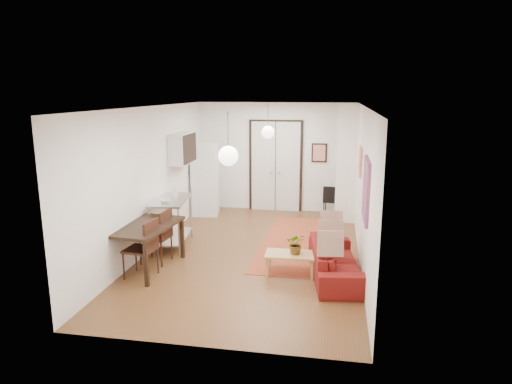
% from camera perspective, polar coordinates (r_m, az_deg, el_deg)
% --- Properties ---
extents(floor, '(7.00, 7.00, 0.00)m').
position_cam_1_polar(floor, '(9.26, -0.42, -7.64)').
color(floor, brown).
rests_on(floor, ground).
extents(ceiling, '(4.20, 7.00, 0.02)m').
position_cam_1_polar(ceiling, '(8.70, -0.45, 10.59)').
color(ceiling, silver).
rests_on(ceiling, wall_back).
extents(wall_back, '(4.20, 0.02, 2.90)m').
position_cam_1_polar(wall_back, '(12.28, 2.50, 4.36)').
color(wall_back, white).
rests_on(wall_back, floor).
extents(wall_front, '(4.20, 0.02, 2.90)m').
position_cam_1_polar(wall_front, '(5.57, -6.94, -5.83)').
color(wall_front, white).
rests_on(wall_front, floor).
extents(wall_left, '(0.02, 7.00, 2.90)m').
position_cam_1_polar(wall_left, '(9.47, -13.05, 1.59)').
color(wall_left, white).
rests_on(wall_left, floor).
extents(wall_right, '(0.02, 7.00, 2.90)m').
position_cam_1_polar(wall_right, '(8.75, 13.23, 0.69)').
color(wall_right, white).
rests_on(wall_right, floor).
extents(double_doors, '(1.44, 0.06, 2.50)m').
position_cam_1_polar(double_doors, '(12.27, 2.46, 3.18)').
color(double_doors, silver).
rests_on(double_doors, wall_back).
extents(stub_partition, '(0.50, 0.10, 2.90)m').
position_cam_1_polar(stub_partition, '(11.24, 11.27, 3.37)').
color(stub_partition, white).
rests_on(stub_partition, floor).
extents(wall_cabinet, '(0.35, 1.00, 0.70)m').
position_cam_1_polar(wall_cabinet, '(10.72, -9.17, 5.44)').
color(wall_cabinet, white).
rests_on(wall_cabinet, wall_left).
extents(painting_popart, '(0.05, 1.00, 1.00)m').
position_cam_1_polar(painting_popart, '(7.48, 13.62, 0.26)').
color(painting_popart, red).
rests_on(painting_popart, wall_right).
extents(painting_abstract, '(0.05, 0.50, 0.60)m').
position_cam_1_polar(painting_abstract, '(9.47, 12.93, 3.75)').
color(painting_abstract, beige).
rests_on(painting_abstract, wall_right).
extents(poster_back, '(0.40, 0.03, 0.50)m').
position_cam_1_polar(poster_back, '(12.13, 7.90, 4.87)').
color(poster_back, red).
rests_on(poster_back, wall_back).
extents(print_left, '(0.03, 0.44, 0.54)m').
position_cam_1_polar(print_left, '(11.23, -9.08, 6.02)').
color(print_left, '#A17043').
rests_on(print_left, wall_left).
extents(pendant_back, '(0.30, 0.30, 0.80)m').
position_cam_1_polar(pendant_back, '(10.71, 1.49, 7.48)').
color(pendant_back, silver).
rests_on(pendant_back, ceiling).
extents(pendant_front, '(0.30, 0.30, 0.80)m').
position_cam_1_polar(pendant_front, '(6.80, -3.48, 4.53)').
color(pendant_front, silver).
rests_on(pendant_front, ceiling).
extents(kilim_rug, '(1.55, 3.87, 0.01)m').
position_cam_1_polar(kilim_rug, '(9.90, 5.12, -6.31)').
color(kilim_rug, '#A8462A').
rests_on(kilim_rug, floor).
extents(sofa, '(1.06, 2.11, 0.59)m').
position_cam_1_polar(sofa, '(8.17, 9.94, -8.46)').
color(sofa, maroon).
rests_on(sofa, floor).
extents(coffee_table, '(0.89, 0.51, 0.39)m').
position_cam_1_polar(coffee_table, '(8.15, 4.31, -8.01)').
color(coffee_table, tan).
rests_on(coffee_table, floor).
extents(potted_plant, '(0.31, 0.35, 0.38)m').
position_cam_1_polar(potted_plant, '(8.06, 5.05, -6.44)').
color(potted_plant, '#417132').
rests_on(potted_plant, coffee_table).
extents(kitchen_counter, '(0.80, 1.38, 1.01)m').
position_cam_1_polar(kitchen_counter, '(9.67, -10.51, -2.81)').
color(kitchen_counter, silver).
rests_on(kitchen_counter, floor).
extents(bowl, '(0.26, 0.26, 0.06)m').
position_cam_1_polar(bowl, '(9.31, -11.23, -1.10)').
color(bowl, beige).
rests_on(bowl, kitchen_counter).
extents(soap_bottle, '(0.11, 0.10, 0.21)m').
position_cam_1_polar(soap_bottle, '(9.79, -10.11, 0.08)').
color(soap_bottle, teal).
rests_on(soap_bottle, kitchen_counter).
extents(fridge, '(0.75, 0.75, 1.88)m').
position_cam_1_polar(fridge, '(11.96, -6.36, 1.58)').
color(fridge, white).
rests_on(fridge, floor).
extents(dining_table, '(1.01, 1.59, 0.83)m').
position_cam_1_polar(dining_table, '(8.48, -13.60, -4.64)').
color(dining_table, black).
rests_on(dining_table, floor).
extents(dining_chair_near, '(0.54, 0.73, 1.03)m').
position_cam_1_polar(dining_chair_near, '(8.91, -12.21, -4.69)').
color(dining_chair_near, '#341B10').
rests_on(dining_chair_near, floor).
extents(dining_chair_far, '(0.54, 0.73, 1.03)m').
position_cam_1_polar(dining_chair_far, '(8.30, -14.02, -6.08)').
color(dining_chair_far, '#341B10').
rests_on(dining_chair_far, floor).
extents(black_side_chair, '(0.41, 0.41, 0.80)m').
position_cam_1_polar(black_side_chair, '(12.09, 9.34, -0.69)').
color(black_side_chair, black).
rests_on(black_side_chair, floor).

